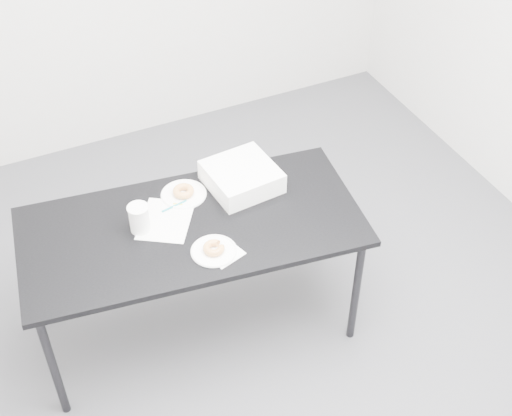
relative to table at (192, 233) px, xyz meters
name	(u,v)px	position (x,y,z in m)	size (l,w,h in m)	color
floor	(244,332)	(0.19, -0.15, -0.68)	(4.00, 4.00, 0.00)	#444549
table	(192,233)	(0.00, 0.00, 0.00)	(1.70, 0.96, 0.74)	black
scorecard	(166,220)	(-0.10, 0.08, 0.06)	(0.23, 0.29, 0.00)	white
logo_patch	(178,204)	(-0.01, 0.16, 0.06)	(0.05, 0.05, 0.00)	green
pen	(174,206)	(-0.03, 0.15, 0.06)	(0.01, 0.01, 0.14)	#0C808D
napkin	(224,253)	(0.07, -0.24, 0.06)	(0.15, 0.15, 0.00)	white
plate_near	(214,251)	(0.03, -0.21, 0.06)	(0.21, 0.21, 0.01)	white
donut_near	(214,248)	(0.03, -0.21, 0.08)	(0.10, 0.10, 0.03)	#C0793D
plate_far	(184,194)	(0.04, 0.22, 0.06)	(0.23, 0.23, 0.01)	white
donut_far	(183,191)	(0.04, 0.22, 0.08)	(0.11, 0.11, 0.04)	#C0793D
coffee_cup	(139,218)	(-0.23, 0.07, 0.13)	(0.09, 0.09, 0.14)	white
cup_lid	(229,182)	(0.28, 0.21, 0.06)	(0.08, 0.08, 0.01)	white
bakery_box	(242,177)	(0.34, 0.16, 0.11)	(0.33, 0.33, 0.11)	white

